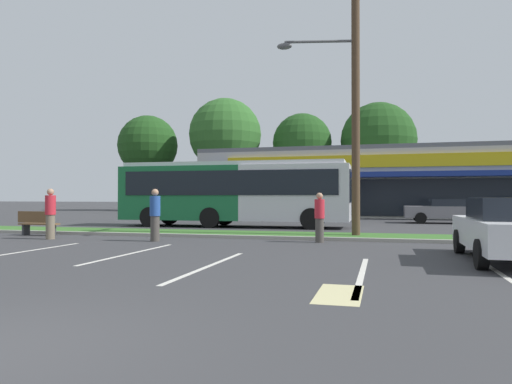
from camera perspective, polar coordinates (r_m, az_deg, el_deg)
The scene contains 22 objects.
grass_median at distance 18.18m, azimuth 2.66°, elevation -5.17°, with size 56.00×2.20×0.12m, color #386B28.
curb_lip at distance 16.99m, azimuth 1.77°, elevation -5.50°, with size 56.00×0.24×0.12m, color #99968C.
parking_stripe_0 at distance 14.66m, azimuth -26.21°, elevation -6.45°, with size 0.12×4.80×0.01m, color silver.
parking_stripe_1 at distance 13.21m, azimuth -14.77°, elevation -7.14°, with size 0.12×4.80×0.01m, color silver.
parking_stripe_2 at distance 10.54m, azimuth -5.70°, elevation -8.84°, with size 0.12×4.80×0.01m, color silver.
parking_stripe_3 at distance 9.60m, azimuth 12.57°, elevation -9.65°, with size 0.12×4.80×0.01m, color silver.
parking_stripe_4 at distance 10.58m, azimuth 27.38°, elevation -8.75°, with size 0.12×4.80×0.01m, color silver.
lot_arrow at distance 7.67m, azimuth 9.98°, elevation -11.98°, with size 0.70×1.60×0.01m, color beige.
storefront_building at distance 40.66m, azimuth 13.28°, elevation 0.95°, with size 24.97×15.21×5.16m.
tree_far_left at distance 53.68m, azimuth -12.87°, elevation 5.49°, with size 6.52×6.52×10.44m.
tree_left at distance 50.70m, azimuth -3.74°, elevation 6.89°, with size 7.65×7.65×11.94m.
tree_mid_left at distance 50.03m, azimuth 5.57°, elevation 5.88°, with size 6.15×6.15×10.22m.
tree_mid at distance 50.18m, azimuth 14.50°, elevation 6.07°, with size 7.64×7.64×11.13m.
utility_pole at distance 18.06m, azimuth 11.44°, elevation 11.75°, with size 3.14×2.38×10.04m.
city_bus at distance 23.92m, azimuth -2.65°, elevation 0.02°, with size 11.64×2.89×3.25m.
bus_stop_bench at distance 20.41m, azimuth -24.76°, elevation -3.37°, with size 1.60×0.45×0.95m.
car_0 at distance 29.02m, azimuth 21.87°, elevation -2.09°, with size 4.46×1.88×1.38m.
car_2 at distance 12.54m, azimuth 28.31°, elevation -3.93°, with size 2.02×4.75×1.50m.
car_3 at distance 32.16m, azimuth -7.92°, elevation -1.93°, with size 4.19×1.95×1.47m.
pedestrian_by_pole at distance 15.90m, azimuth 7.65°, elevation -3.05°, with size 0.33×0.33×1.65m.
pedestrian_mid at distance 18.48m, azimuth -23.49°, elevation -2.41°, with size 0.37×0.37×1.81m.
pedestrian_far at distance 16.52m, azimuth -12.05°, elevation -2.72°, with size 0.36×0.36×1.78m.
Camera 1 is at (3.87, -3.70, 1.52)m, focal length 33.27 mm.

